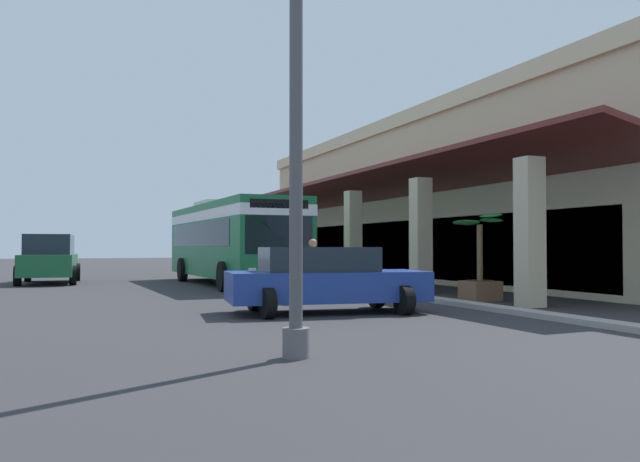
{
  "coord_description": "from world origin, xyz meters",
  "views": [
    {
      "loc": [
        27.81,
        -6.99,
        1.48
      ],
      "look_at": [
        5.17,
        2.07,
        2.08
      ],
      "focal_mm": 36.23,
      "sensor_mm": 36.0,
      "label": 1
    }
  ],
  "objects_px": {
    "transit_bus": "(231,237)",
    "lot_light_pole": "(296,37)",
    "parked_suv_green": "(50,258)",
    "pedestrian": "(313,266)",
    "potted_palm": "(480,281)",
    "parked_sedan_blue": "(324,279)"
  },
  "relations": [
    {
      "from": "pedestrian",
      "to": "lot_light_pole",
      "type": "height_order",
      "value": "lot_light_pole"
    },
    {
      "from": "parked_suv_green",
      "to": "potted_palm",
      "type": "height_order",
      "value": "potted_palm"
    },
    {
      "from": "parked_sedan_blue",
      "to": "transit_bus",
      "type": "bearing_deg",
      "value": 176.65
    },
    {
      "from": "transit_bus",
      "to": "lot_light_pole",
      "type": "xyz_separation_m",
      "value": [
        16.56,
        -3.22,
        2.46
      ]
    },
    {
      "from": "potted_palm",
      "to": "lot_light_pole",
      "type": "bearing_deg",
      "value": -49.06
    },
    {
      "from": "transit_bus",
      "to": "parked_suv_green",
      "type": "distance_m",
      "value": 7.61
    },
    {
      "from": "pedestrian",
      "to": "parked_suv_green",
      "type": "bearing_deg",
      "value": -151.28
    },
    {
      "from": "transit_bus",
      "to": "pedestrian",
      "type": "height_order",
      "value": "transit_bus"
    },
    {
      "from": "pedestrian",
      "to": "lot_light_pole",
      "type": "relative_size",
      "value": 0.21
    },
    {
      "from": "transit_bus",
      "to": "parked_suv_green",
      "type": "bearing_deg",
      "value": -119.18
    },
    {
      "from": "potted_palm",
      "to": "pedestrian",
      "type": "bearing_deg",
      "value": -105.24
    },
    {
      "from": "transit_bus",
      "to": "lot_light_pole",
      "type": "distance_m",
      "value": 17.05
    },
    {
      "from": "parked_suv_green",
      "to": "lot_light_pole",
      "type": "xyz_separation_m",
      "value": [
        20.24,
        3.38,
        3.29
      ]
    },
    {
      "from": "parked_sedan_blue",
      "to": "pedestrian",
      "type": "relative_size",
      "value": 2.72
    },
    {
      "from": "pedestrian",
      "to": "potted_palm",
      "type": "relative_size",
      "value": 0.71
    },
    {
      "from": "parked_suv_green",
      "to": "pedestrian",
      "type": "distance_m",
      "value": 13.97
    },
    {
      "from": "pedestrian",
      "to": "potted_palm",
      "type": "height_order",
      "value": "potted_palm"
    },
    {
      "from": "parked_suv_green",
      "to": "potted_palm",
      "type": "xyz_separation_m",
      "value": [
        13.47,
        11.19,
        -0.47
      ]
    },
    {
      "from": "parked_sedan_blue",
      "to": "lot_light_pole",
      "type": "height_order",
      "value": "lot_light_pole"
    },
    {
      "from": "transit_bus",
      "to": "lot_light_pole",
      "type": "relative_size",
      "value": 1.4
    },
    {
      "from": "transit_bus",
      "to": "potted_palm",
      "type": "xyz_separation_m",
      "value": [
        9.79,
        4.59,
        -1.3
      ]
    },
    {
      "from": "transit_bus",
      "to": "parked_suv_green",
      "type": "relative_size",
      "value": 2.29
    }
  ]
}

